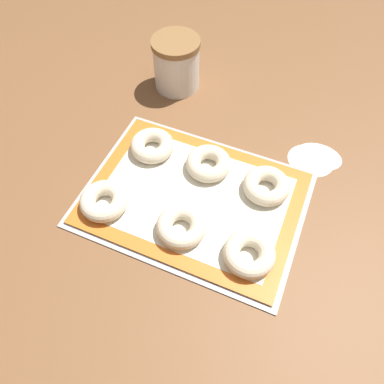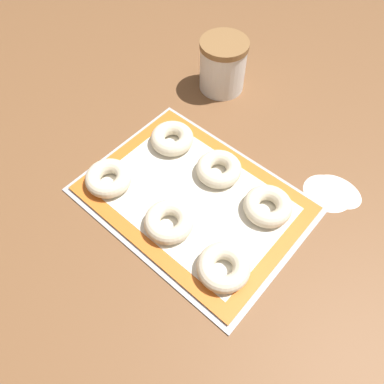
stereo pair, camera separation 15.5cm
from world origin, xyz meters
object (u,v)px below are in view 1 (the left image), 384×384
bagel_front_right (249,254)px  bagel_back_left (152,146)px  bagel_front_center (181,226)px  baking_tray (192,198)px  bagel_back_center (208,163)px  flour_canister (176,64)px  bagel_front_left (104,201)px  bagel_back_right (266,186)px

bagel_front_right → bagel_back_left: same height
bagel_front_center → bagel_front_right: bearing=-1.6°
baking_tray → bagel_back_center: bagel_back_center is taller
bagel_back_left → bagel_front_center: bearing=-48.5°
bagel_back_left → flour_canister: flour_canister is taller
baking_tray → bagel_back_left: 0.18m
bagel_front_left → bagel_front_center: (0.19, 0.01, 0.00)m
bagel_back_left → flour_canister: size_ratio=0.74×
baking_tray → bagel_back_center: bearing=87.8°
bagel_front_center → baking_tray: bearing=98.6°
baking_tray → bagel_front_right: bagel_front_right is taller
bagel_back_center → flour_canister: (-0.20, 0.27, 0.05)m
bagel_front_center → bagel_back_left: same height
bagel_front_center → bagel_back_right: bearing=51.6°
bagel_front_left → bagel_back_center: (0.18, 0.20, 0.00)m
bagel_front_right → flour_canister: (-0.37, 0.46, 0.05)m
bagel_front_center → bagel_back_center: same height
bagel_front_center → bagel_back_right: size_ratio=1.00×
bagel_back_left → bagel_back_center: 0.15m
bagel_front_center → flour_canister: 0.50m
bagel_front_left → bagel_front_center: 0.19m
bagel_front_left → bagel_back_right: size_ratio=1.00×
bagel_back_right → bagel_front_center: bearing=-128.4°
bagel_front_left → bagel_back_right: same height
bagel_front_right → bagel_back_left: 0.37m
bagel_front_right → bagel_back_right: same height
bagel_front_right → flour_canister: flour_canister is taller
baking_tray → flour_canister: flour_canister is taller
bagel_front_left → bagel_back_right: bearing=29.4°
bagel_front_center → bagel_back_right: (0.14, 0.18, 0.00)m
bagel_front_left → bagel_back_center: 0.26m
bagel_back_left → bagel_front_right: bearing=-30.5°
bagel_front_left → bagel_back_left: bearing=82.1°
bagel_front_right → bagel_back_center: size_ratio=1.00×
bagel_front_center → bagel_back_center: size_ratio=1.00×
bagel_front_left → bagel_front_right: 0.35m
bagel_back_center → flour_canister: size_ratio=0.74×
bagel_front_left → bagel_front_right: same height
baking_tray → bagel_front_right: 0.20m
bagel_back_right → flour_canister: flour_canister is taller
bagel_front_center → bagel_back_center: 0.19m
bagel_front_center → bagel_front_right: same height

